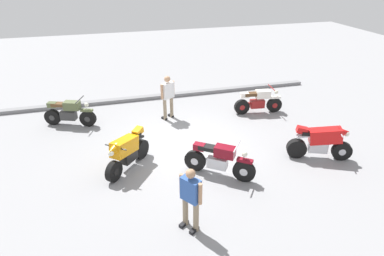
# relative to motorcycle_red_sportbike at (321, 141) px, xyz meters

# --- Properties ---
(ground_plane) EXTENTS (40.00, 40.00, 0.00)m
(ground_plane) POSITION_rel_motorcycle_red_sportbike_xyz_m (-3.84, 1.65, -0.59)
(ground_plane) COLOR gray
(curb_edge) EXTENTS (14.00, 0.30, 0.15)m
(curb_edge) POSITION_rel_motorcycle_red_sportbike_xyz_m (-3.84, 6.25, -0.52)
(curb_edge) COLOR gray
(curb_edge) RESTS_ON ground
(motorcycle_red_sportbike) EXTENTS (1.88, 0.99, 1.14)m
(motorcycle_red_sportbike) POSITION_rel_motorcycle_red_sportbike_xyz_m (0.00, 0.00, 0.00)
(motorcycle_red_sportbike) COLOR black
(motorcycle_red_sportbike) RESTS_ON ground
(motorcycle_maroon_cruiser) EXTENTS (1.74, 1.35, 1.09)m
(motorcycle_maroon_cruiser) POSITION_rel_motorcycle_red_sportbike_xyz_m (-3.30, -0.04, -0.07)
(motorcycle_maroon_cruiser) COLOR black
(motorcycle_maroon_cruiser) RESTS_ON ground
(motorcycle_orange_sportbike) EXTENTS (1.41, 1.61, 1.14)m
(motorcycle_orange_sportbike) POSITION_rel_motorcycle_red_sportbike_xyz_m (-5.76, 0.99, 0.00)
(motorcycle_orange_sportbike) COLOR black
(motorcycle_orange_sportbike) RESTS_ON ground
(motorcycle_cream_vintage) EXTENTS (1.96, 0.71, 1.07)m
(motorcycle_cream_vintage) POSITION_rel_motorcycle_red_sportbike_xyz_m (-0.35, 3.63, -0.11)
(motorcycle_cream_vintage) COLOR black
(motorcycle_cream_vintage) RESTS_ON ground
(motorcycle_olive_vintage) EXTENTS (1.88, 0.97, 1.07)m
(motorcycle_olive_vintage) POSITION_rel_motorcycle_red_sportbike_xyz_m (-7.54, 4.46, -0.11)
(motorcycle_olive_vintage) COLOR black
(motorcycle_olive_vintage) RESTS_ON ground
(person_in_blue_shirt) EXTENTS (0.49, 0.57, 1.60)m
(person_in_blue_shirt) POSITION_rel_motorcycle_red_sportbike_xyz_m (-4.61, -1.82, 0.31)
(person_in_blue_shirt) COLOR gray
(person_in_blue_shirt) RESTS_ON ground
(person_in_white_shirt) EXTENTS (0.62, 0.49, 1.72)m
(person_in_white_shirt) POSITION_rel_motorcycle_red_sportbike_xyz_m (-3.91, 4.06, 0.39)
(person_in_white_shirt) COLOR gray
(person_in_white_shirt) RESTS_ON ground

